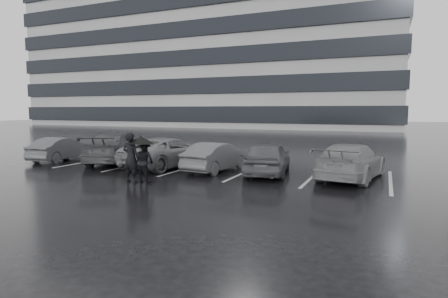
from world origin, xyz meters
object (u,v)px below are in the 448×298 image
car_west_c (119,148)px  car_west_d (61,149)px  car_main (268,158)px  car_east (351,161)px  pedestrian_right (145,162)px  car_west_a (216,157)px  pedestrian_left (131,157)px  car_west_b (168,152)px

car_west_c → car_west_d: (-3.23, -0.58, -0.14)m
car_main → car_east: size_ratio=0.86×
car_main → pedestrian_right: 4.93m
car_west_a → pedestrian_left: 3.99m
pedestrian_right → pedestrian_left: bearing=38.5°
car_east → pedestrian_left: (-7.24, -3.88, 0.23)m
car_west_a → car_west_d: (-8.73, -0.21, -0.01)m
car_west_a → car_west_d: car_west_a is taller
car_main → car_west_a: size_ratio=1.07×
car_east → car_main: bearing=14.5°
car_west_c → car_west_d: bearing=-7.2°
car_west_b → car_west_c: (-2.95, 0.17, 0.07)m
car_east → pedestrian_right: 7.72m
car_west_b → car_west_c: size_ratio=0.95×
car_east → pedestrian_right: pedestrian_right is taller
car_west_d → pedestrian_right: size_ratio=2.43×
car_east → pedestrian_left: size_ratio=2.57×
car_west_b → car_west_c: car_west_c is taller
car_west_c → pedestrian_left: size_ratio=2.81×
car_west_d → pedestrian_right: (7.40, -3.14, 0.15)m
car_main → car_west_d: bearing=-8.0°
car_west_c → car_east: size_ratio=1.09×
car_main → pedestrian_right: bearing=33.9°
car_west_a → car_west_c: size_ratio=0.73×
car_west_b → car_east: car_east is taller
pedestrian_right → car_main: bearing=-124.0°
car_main → car_west_c: bearing=-11.8°
pedestrian_right → car_west_c: bearing=-28.8°
car_west_a → car_west_b: (-2.54, 0.20, 0.06)m
car_west_b → pedestrian_right: bearing=117.4°
car_west_d → car_east: bearing=174.0°
pedestrian_left → pedestrian_right: pedestrian_left is taller
car_east → car_west_c: bearing=8.8°
car_main → car_west_d: 11.00m
car_main → car_west_b: size_ratio=0.82×
car_west_b → car_east: 8.01m
car_west_c → pedestrian_right: 5.58m
car_east → pedestrian_left: pedestrian_left is taller
car_west_c → pedestrian_left: 5.41m
car_west_a → pedestrian_right: bearing=74.9°
car_west_c → car_east: 10.96m
car_main → car_west_d: car_main is taller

